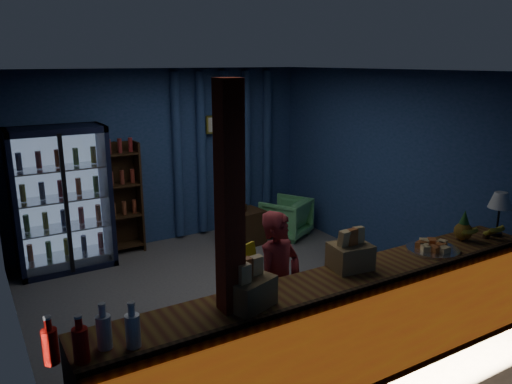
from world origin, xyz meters
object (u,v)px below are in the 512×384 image
shopkeeper (279,287)px  table_lamp (500,202)px  pastry_tray (433,248)px  green_chair (286,217)px

shopkeeper → table_lamp: bearing=-31.2°
pastry_tray → green_chair: bearing=80.7°
shopkeeper → green_chair: (1.95, 2.74, -0.41)m
shopkeeper → table_lamp: 2.47m
green_chair → pastry_tray: (-0.53, -3.24, 0.67)m
table_lamp → shopkeeper: bearing=166.7°
green_chair → table_lamp: table_lamp is taller
green_chair → table_lamp: size_ratio=1.45×
shopkeeper → table_lamp: shopkeeper is taller
green_chair → table_lamp: (0.38, -3.29, 1.01)m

